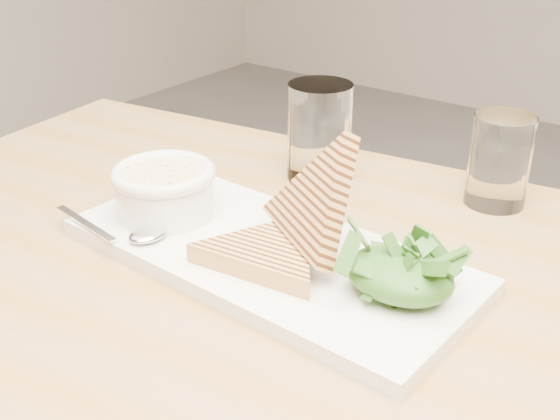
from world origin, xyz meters
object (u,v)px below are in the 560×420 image
Objects in this scene: table_top at (278,311)px; soup_bowl at (165,197)px; glass_near at (320,132)px; glass_far at (499,161)px; platter at (268,255)px.

soup_bowl is at bearing 169.82° from table_top.
glass_far is (0.21, 0.06, -0.01)m from glass_near.
glass_far is at bearing 74.06° from table_top.
soup_bowl is (-0.17, 0.03, 0.06)m from table_top.
platter is 0.14m from soup_bowl.
table_top is 10.41× the size of glass_far.
glass_near reaches higher than soup_bowl.
glass_near is (-0.08, 0.20, 0.05)m from platter.
platter reaches higher than table_top.
platter is 4.01× the size of soup_bowl.
table_top is 9.14× the size of glass_near.
soup_bowl reaches higher than platter.
glass_near reaches higher than table_top.
table_top is at bearing -105.94° from glass_far.
glass_near reaches higher than platter.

